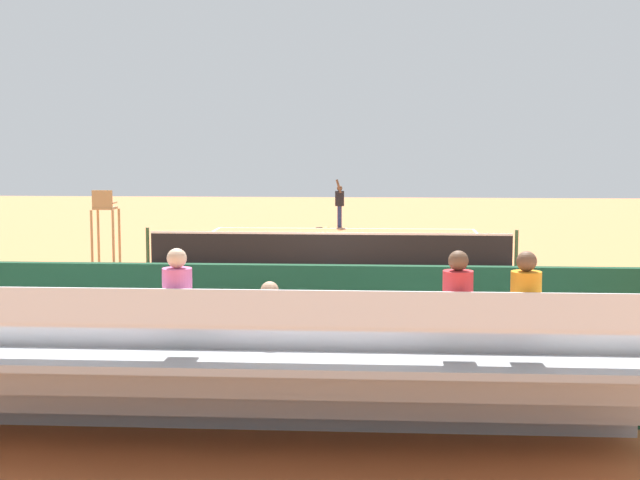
% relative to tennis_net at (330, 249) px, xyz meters
% --- Properties ---
extents(ground_plane, '(60.00, 60.00, 0.00)m').
position_rel_tennis_net_xyz_m(ground_plane, '(0.00, 0.00, -0.50)').
color(ground_plane, '#D17542').
extents(court_line_markings, '(10.10, 22.20, 0.01)m').
position_rel_tennis_net_xyz_m(court_line_markings, '(0.00, -0.04, -0.50)').
color(court_line_markings, white).
rests_on(court_line_markings, ground).
extents(tennis_net, '(10.30, 0.10, 1.07)m').
position_rel_tennis_net_xyz_m(tennis_net, '(0.00, 0.00, 0.00)').
color(tennis_net, black).
rests_on(tennis_net, ground).
extents(backdrop_wall, '(18.00, 0.16, 2.00)m').
position_rel_tennis_net_xyz_m(backdrop_wall, '(0.00, 14.00, 0.50)').
color(backdrop_wall, '#194228').
rests_on(backdrop_wall, ground).
extents(bleacher_stand, '(9.06, 2.40, 2.48)m').
position_rel_tennis_net_xyz_m(bleacher_stand, '(-0.11, 15.36, 0.44)').
color(bleacher_stand, '#9EA0A5').
rests_on(bleacher_stand, ground).
extents(umpire_chair, '(0.67, 0.67, 2.14)m').
position_rel_tennis_net_xyz_m(umpire_chair, '(6.20, 0.35, 0.81)').
color(umpire_chair, '#A88456').
rests_on(umpire_chair, ground).
extents(courtside_bench, '(1.80, 0.40, 0.93)m').
position_rel_tennis_net_xyz_m(courtside_bench, '(-2.78, 13.27, 0.06)').
color(courtside_bench, '#9E754C').
rests_on(courtside_bench, ground).
extents(equipment_bag, '(0.90, 0.36, 0.36)m').
position_rel_tennis_net_xyz_m(equipment_bag, '(-0.78, 13.40, -0.32)').
color(equipment_bag, '#B22D2D').
rests_on(equipment_bag, ground).
extents(tennis_player, '(0.40, 0.55, 1.93)m').
position_rel_tennis_net_xyz_m(tennis_player, '(0.25, -11.48, 0.51)').
color(tennis_player, navy).
rests_on(tennis_player, ground).
extents(tennis_racket, '(0.58, 0.41, 0.03)m').
position_rel_tennis_net_xyz_m(tennis_racket, '(0.82, -11.22, -0.49)').
color(tennis_racket, black).
rests_on(tennis_racket, ground).
extents(tennis_ball_near, '(0.07, 0.07, 0.07)m').
position_rel_tennis_net_xyz_m(tennis_ball_near, '(-1.73, -8.57, -0.47)').
color(tennis_ball_near, '#CCDB33').
rests_on(tennis_ball_near, ground).
extents(tennis_ball_far, '(0.07, 0.07, 0.07)m').
position_rel_tennis_net_xyz_m(tennis_ball_far, '(1.13, -8.28, -0.47)').
color(tennis_ball_far, '#CCDB33').
rests_on(tennis_ball_far, ground).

